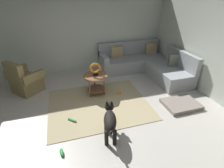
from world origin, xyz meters
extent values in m
cube|color=beige|center=(0.00, 0.00, -0.05)|extent=(6.00, 6.00, 0.10)
cube|color=silver|center=(0.00, 2.94, 1.35)|extent=(6.00, 0.12, 2.70)
cube|color=tan|center=(0.15, 0.70, 0.01)|extent=(2.30, 1.90, 0.01)
cube|color=#9EA3A8|center=(1.73, 2.41, 0.21)|extent=(2.20, 0.85, 0.42)
cube|color=#9EA3A8|center=(1.73, 2.76, 0.65)|extent=(2.20, 0.14, 0.46)
cube|color=#9EA3A8|center=(2.41, 1.28, 0.21)|extent=(0.85, 1.40, 0.42)
cube|color=#9EA3A8|center=(2.76, 1.28, 0.65)|extent=(0.14, 1.40, 0.46)
cube|color=#9EA3A8|center=(0.71, 2.41, 0.53)|extent=(0.16, 0.85, 0.22)
cube|color=tan|center=(2.48, 2.61, 0.59)|extent=(0.39, 0.16, 0.38)
cube|color=tan|center=(1.23, 2.61, 0.59)|extent=(0.40, 0.21, 0.39)
cube|color=slate|center=(2.61, 1.38, 0.59)|extent=(0.40, 0.19, 0.38)
cube|color=olive|center=(-1.51, 1.83, 0.20)|extent=(0.85, 0.85, 0.40)
cube|color=olive|center=(-1.69, 1.66, 0.64)|extent=(0.51, 0.53, 0.48)
cube|color=olive|center=(-1.75, 2.08, 0.51)|extent=(0.51, 0.48, 0.22)
cube|color=olive|center=(-1.27, 1.57, 0.51)|extent=(0.51, 0.48, 0.22)
cylinder|color=brown|center=(0.20, 1.17, 0.52)|extent=(0.60, 0.60, 0.04)
cylinder|color=brown|center=(0.20, 1.17, 0.15)|extent=(0.45, 0.45, 0.02)
cylinder|color=brown|center=(0.20, 1.38, 0.25)|extent=(0.04, 0.04, 0.50)
cylinder|color=brown|center=(0.01, 1.06, 0.25)|extent=(0.04, 0.04, 0.50)
cylinder|color=brown|center=(0.38, 1.06, 0.25)|extent=(0.04, 0.04, 0.50)
cube|color=black|center=(0.20, 1.17, 0.57)|extent=(0.12, 0.08, 0.05)
torus|color=orange|center=(0.20, 1.17, 0.73)|extent=(0.28, 0.06, 0.28)
cube|color=gray|center=(1.98, 0.08, 0.04)|extent=(0.80, 0.60, 0.09)
cylinder|color=black|center=(0.08, -0.23, 0.16)|extent=(0.07, 0.07, 0.32)
cylinder|color=black|center=(0.22, -0.26, 0.16)|extent=(0.07, 0.07, 0.32)
cylinder|color=black|center=(0.01, -0.53, 0.16)|extent=(0.07, 0.07, 0.32)
cylinder|color=black|center=(0.15, -0.56, 0.16)|extent=(0.07, 0.07, 0.32)
ellipsoid|color=black|center=(0.12, -0.39, 0.40)|extent=(0.34, 0.56, 0.24)
sphere|color=black|center=(0.19, -0.10, 0.48)|extent=(0.17, 0.17, 0.17)
ellipsoid|color=black|center=(0.20, -0.03, 0.46)|extent=(0.10, 0.13, 0.07)
cone|color=black|center=(0.14, -0.10, 0.59)|extent=(0.06, 0.06, 0.07)
cone|color=black|center=(0.23, -0.12, 0.59)|extent=(0.06, 0.06, 0.07)
cylinder|color=black|center=(0.04, -0.69, 0.44)|extent=(0.08, 0.20, 0.16)
sphere|color=orange|center=(0.76, 0.99, 0.05)|extent=(0.10, 0.10, 0.10)
cylinder|color=green|center=(-0.51, 0.26, 0.03)|extent=(0.17, 0.17, 0.05)
ellipsoid|color=green|center=(-0.75, -0.50, 0.03)|extent=(0.09, 0.19, 0.06)
camera|label=1|loc=(-0.50, -2.56, 2.36)|focal=27.14mm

